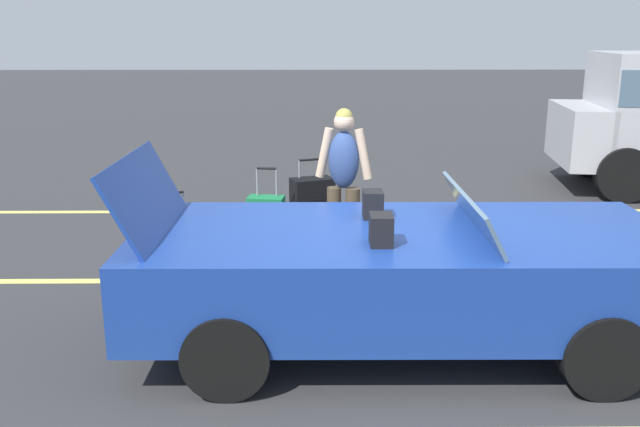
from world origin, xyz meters
name	(u,v)px	position (x,y,z in m)	size (l,w,h in m)	color
ground_plane	(399,343)	(0.00, 0.00, 0.00)	(80.00, 80.00, 0.00)	#333335
lot_line_mid	(382,280)	(0.00, 1.42, 0.00)	(18.00, 0.12, 0.01)	#EAE066
lot_line_far	(363,211)	(0.00, 4.12, 0.00)	(18.00, 0.12, 0.01)	#EAE066
convertible_car	(427,273)	(0.20, 0.00, 0.59)	(4.21, 1.86, 1.51)	navy
suitcase_large_black	(312,209)	(-0.69, 2.84, 0.37)	(0.55, 0.43, 0.96)	black
suitcase_medium_bright	(266,223)	(-1.21, 2.42, 0.31)	(0.43, 0.31, 0.94)	#19723F
suitcase_small_carryon	(181,231)	(-2.16, 2.31, 0.25)	(0.38, 0.38, 0.70)	#1E479E
duffel_bag	(222,261)	(-1.61, 1.56, 0.16)	(0.69, 0.62, 0.34)	black
traveler_person	(344,178)	(-0.37, 1.98, 0.93)	(0.61, 0.29, 1.65)	#4C3F2D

